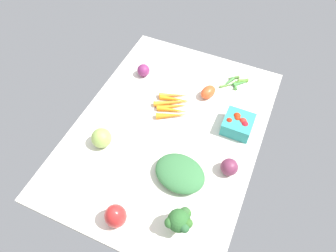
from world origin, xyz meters
TOP-DOWN VIEW (x-y plane):
  - tablecloth at (0.00, 0.00)cm, footprint 104.00×76.00cm
  - red_onion_center at (9.15, 29.33)cm, footprint 6.68×6.68cm
  - carrot_bunch at (-12.02, -2.80)cm, footprint 19.49×17.87cm
  - roma_tomato at (-24.36, 9.12)cm, footprint 9.36×7.90cm
  - okra_pile at (-37.42, 18.45)cm, footprint 11.65×12.62cm
  - bell_pepper_red at (43.49, 0.45)cm, footprint 8.59×8.59cm
  - leafy_greens_clump at (18.93, 13.21)cm, footprint 18.90×22.13cm
  - heirloom_tomato_green at (17.61, -21.34)cm, footprint 8.16×8.16cm
  - red_onion_near_basket at (-24.89, -23.91)cm, footprint 6.03×6.03cm
  - berry_basket at (-11.83, 26.63)cm, footprint 11.83×11.83cm
  - broccoli_head at (36.90, 20.55)cm, footprint 8.71×8.90cm

SIDE VIEW (x-z plane):
  - tablecloth at x=0.00cm, z-range 0.00..2.00cm
  - okra_pile at x=-37.42cm, z-range 1.92..3.76cm
  - carrot_bunch at x=-12.02cm, z-range 1.85..4.56cm
  - roma_tomato at x=-24.36cm, z-range 2.00..7.44cm
  - red_onion_near_basket at x=-24.89cm, z-range 2.00..8.03cm
  - leafy_greens_clump at x=18.93cm, z-range 2.00..8.10cm
  - red_onion_center at x=9.15cm, z-range 2.00..8.68cm
  - berry_basket at x=-11.83cm, z-range 1.80..9.13cm
  - heirloom_tomato_green at x=17.61cm, z-range 2.00..10.16cm
  - bell_pepper_red at x=43.49cm, z-range 2.00..11.93cm
  - broccoli_head at x=36.90cm, z-range 3.61..14.74cm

